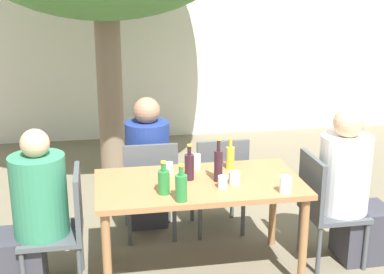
% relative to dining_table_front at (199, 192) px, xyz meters
% --- Properties ---
extents(ground_plane, '(30.00, 30.00, 0.00)m').
position_rel_dining_table_front_xyz_m(ground_plane, '(0.00, 0.00, -0.66)').
color(ground_plane, '#706651').
extents(cafe_building_wall, '(10.00, 0.08, 2.80)m').
position_rel_dining_table_front_xyz_m(cafe_building_wall, '(0.00, 3.76, 0.74)').
color(cafe_building_wall, white).
rests_on(cafe_building_wall, ground_plane).
extents(dining_table_front, '(1.50, 0.79, 0.74)m').
position_rel_dining_table_front_xyz_m(dining_table_front, '(0.00, 0.00, 0.00)').
color(dining_table_front, '#996B42').
rests_on(dining_table_front, ground_plane).
extents(patio_chair_0, '(0.44, 0.44, 0.88)m').
position_rel_dining_table_front_xyz_m(patio_chair_0, '(-0.98, 0.00, -0.17)').
color(patio_chair_0, '#474C51').
rests_on(patio_chair_0, ground_plane).
extents(patio_chair_1, '(0.44, 0.44, 0.88)m').
position_rel_dining_table_front_xyz_m(patio_chair_1, '(0.98, 0.00, -0.17)').
color(patio_chair_1, '#474C51').
rests_on(patio_chair_1, ground_plane).
extents(patio_chair_2, '(0.44, 0.44, 0.88)m').
position_rel_dining_table_front_xyz_m(patio_chair_2, '(-0.30, 0.63, -0.17)').
color(patio_chair_2, '#474C51').
rests_on(patio_chair_2, ground_plane).
extents(patio_chair_3, '(0.44, 0.44, 0.88)m').
position_rel_dining_table_front_xyz_m(patio_chair_3, '(0.30, 0.63, -0.17)').
color(patio_chair_3, '#474C51').
rests_on(patio_chair_3, ground_plane).
extents(person_seated_0, '(0.59, 0.38, 1.20)m').
position_rel_dining_table_front_xyz_m(person_seated_0, '(-1.21, -0.00, -0.12)').
color(person_seated_0, '#383842').
rests_on(person_seated_0, ground_plane).
extents(person_seated_1, '(0.60, 0.39, 1.25)m').
position_rel_dining_table_front_xyz_m(person_seated_1, '(1.20, -0.00, -0.09)').
color(person_seated_1, '#383842').
rests_on(person_seated_1, ground_plane).
extents(person_seated_2, '(0.38, 0.59, 1.21)m').
position_rel_dining_table_front_xyz_m(person_seated_2, '(-0.30, 0.85, -0.11)').
color(person_seated_2, '#383842').
rests_on(person_seated_2, ground_plane).
extents(wine_bottle_0, '(0.07, 0.07, 0.27)m').
position_rel_dining_table_front_xyz_m(wine_bottle_0, '(-0.06, 0.05, 0.19)').
color(wine_bottle_0, '#331923').
rests_on(wine_bottle_0, dining_table_front).
extents(green_bottle_1, '(0.08, 0.08, 0.26)m').
position_rel_dining_table_front_xyz_m(green_bottle_1, '(-0.18, -0.33, 0.18)').
color(green_bottle_1, '#287A38').
rests_on(green_bottle_1, dining_table_front).
extents(green_bottle_2, '(0.08, 0.08, 0.23)m').
position_rel_dining_table_front_xyz_m(green_bottle_2, '(-0.28, -0.18, 0.18)').
color(green_bottle_2, '#287A38').
rests_on(green_bottle_2, dining_table_front).
extents(oil_cruet_3, '(0.06, 0.06, 0.25)m').
position_rel_dining_table_front_xyz_m(oil_cruet_3, '(0.29, 0.23, 0.18)').
color(oil_cruet_3, gold).
rests_on(oil_cruet_3, dining_table_front).
extents(wine_bottle_4, '(0.06, 0.06, 0.32)m').
position_rel_dining_table_front_xyz_m(wine_bottle_4, '(0.14, -0.02, 0.21)').
color(wine_bottle_4, '#331923').
rests_on(wine_bottle_4, dining_table_front).
extents(drinking_glass_0, '(0.08, 0.08, 0.12)m').
position_rel_dining_table_front_xyz_m(drinking_glass_0, '(0.54, -0.31, 0.15)').
color(drinking_glass_0, white).
rests_on(drinking_glass_0, dining_table_front).
extents(drinking_glass_1, '(0.07, 0.07, 0.09)m').
position_rel_dining_table_front_xyz_m(drinking_glass_1, '(0.14, -0.16, 0.13)').
color(drinking_glass_1, white).
rests_on(drinking_glass_1, dining_table_front).
extents(drinking_glass_2, '(0.08, 0.08, 0.09)m').
position_rel_dining_table_front_xyz_m(drinking_glass_2, '(0.24, -0.09, 0.13)').
color(drinking_glass_2, silver).
rests_on(drinking_glass_2, dining_table_front).
extents(drinking_glass_3, '(0.06, 0.06, 0.08)m').
position_rel_dining_table_front_xyz_m(drinking_glass_3, '(-0.19, 0.22, 0.13)').
color(drinking_glass_3, white).
rests_on(drinking_glass_3, dining_table_front).
extents(drinking_glass_4, '(0.06, 0.06, 0.12)m').
position_rel_dining_table_front_xyz_m(drinking_glass_4, '(0.03, 0.26, 0.15)').
color(drinking_glass_4, silver).
rests_on(drinking_glass_4, dining_table_front).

